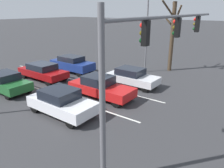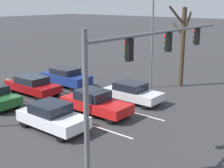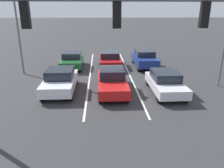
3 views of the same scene
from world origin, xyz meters
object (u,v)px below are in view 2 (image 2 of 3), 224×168
bare_tree_near (182,43)px  car_red_midlane_front (95,102)px  car_silver_leftlane_front (132,92)px  car_maroon_midlane_second (32,85)px  street_lamp_left_shoulder (152,23)px  car_white_rightlane_front (52,116)px  traffic_signal_gantry (146,57)px  car_navy_leftlane_second (66,77)px

bare_tree_near → car_red_midlane_front: bearing=-6.5°
car_red_midlane_front → car_silver_leftlane_front: car_red_midlane_front is taller
car_maroon_midlane_second → street_lamp_left_shoulder: street_lamp_left_shoulder is taller
car_red_midlane_front → car_white_rightlane_front: bearing=-2.6°
car_silver_leftlane_front → bare_tree_near: size_ratio=0.63×
car_maroon_midlane_second → traffic_signal_gantry: size_ratio=0.40×
car_red_midlane_front → car_white_rightlane_front: 3.39m
car_red_midlane_front → car_white_rightlane_front: car_white_rightlane_front is taller
car_red_midlane_front → car_silver_leftlane_front: 3.46m
car_white_rightlane_front → bare_tree_near: bare_tree_near is taller
car_silver_leftlane_front → traffic_signal_gantry: traffic_signal_gantry is taller
car_white_rightlane_front → bare_tree_near: bearing=174.5°
car_red_midlane_front → car_silver_leftlane_front: size_ratio=1.12×
traffic_signal_gantry → bare_tree_near: bare_tree_near is taller
bare_tree_near → car_white_rightlane_front: bearing=-5.5°
street_lamp_left_shoulder → car_navy_leftlane_second: bearing=-55.0°
car_silver_leftlane_front → car_maroon_midlane_second: size_ratio=0.90×
car_red_midlane_front → street_lamp_left_shoulder: street_lamp_left_shoulder is taller
traffic_signal_gantry → bare_tree_near: bearing=-161.1°
car_red_midlane_front → traffic_signal_gantry: 6.66m
car_white_rightlane_front → car_silver_leftlane_front: (-6.82, 0.59, -0.05)m
car_white_rightlane_front → car_red_midlane_front: bearing=177.4°
car_red_midlane_front → bare_tree_near: bare_tree_near is taller
car_white_rightlane_front → car_maroon_midlane_second: size_ratio=0.90×
car_navy_leftlane_second → bare_tree_near: 10.06m
car_silver_leftlane_front → street_lamp_left_shoulder: (-3.99, -1.03, 4.59)m
car_silver_leftlane_front → car_maroon_midlane_second: (3.30, -7.02, 0.04)m
car_silver_leftlane_front → car_maroon_midlane_second: 7.75m
car_red_midlane_front → car_white_rightlane_front: (3.39, -0.16, 0.02)m
car_white_rightlane_front → car_maroon_midlane_second: bearing=-118.7°
car_silver_leftlane_front → car_navy_leftlane_second: car_navy_leftlane_second is taller
traffic_signal_gantry → bare_tree_near: (-11.66, -4.00, -0.84)m
car_white_rightlane_front → car_silver_leftlane_front: size_ratio=1.00×
car_navy_leftlane_second → car_white_rightlane_front: bearing=42.4°
car_maroon_midlane_second → traffic_signal_gantry: (2.25, 11.66, 3.74)m
car_maroon_midlane_second → car_red_midlane_front: bearing=88.8°
car_navy_leftlane_second → traffic_signal_gantry: size_ratio=0.38×
car_navy_leftlane_second → street_lamp_left_shoulder: street_lamp_left_shoulder is taller
car_white_rightlane_front → bare_tree_near: (-12.93, 1.24, 2.90)m
car_red_midlane_front → traffic_signal_gantry: bearing=67.4°
street_lamp_left_shoulder → bare_tree_near: 3.17m
bare_tree_near → street_lamp_left_shoulder: bearing=-38.5°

